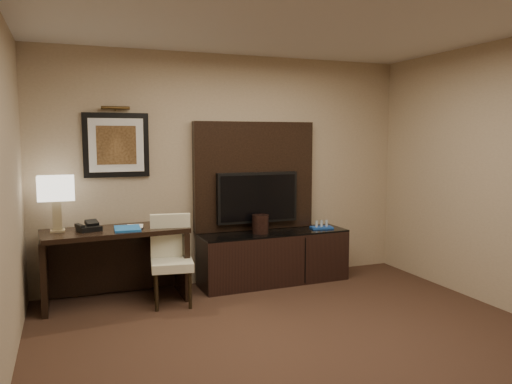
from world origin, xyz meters
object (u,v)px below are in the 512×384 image
credenza (274,257)px  minibar_tray (322,225)px  desk_chair (172,264)px  table_lamp (57,204)px  tv (257,197)px  ice_bucket (260,224)px  desk (116,265)px  desk_phone (89,226)px

credenza → minibar_tray: bearing=-1.6°
desk_chair → table_lamp: size_ratio=1.57×
tv → ice_bucket: (-0.02, -0.16, -0.29)m
credenza → desk_chair: 1.35m
desk_chair → ice_bucket: desk_chair is taller
credenza → ice_bucket: 0.45m
desk → table_lamp: size_ratio=2.62×
desk_phone → desk: bearing=-14.3°
minibar_tray → table_lamp: bearing=179.8°
desk_chair → desk_phone: (-0.79, 0.29, 0.40)m
desk_phone → desk_chair: bearing=-38.2°
desk → desk_chair: 0.61m
desk_phone → ice_bucket: desk_phone is taller
tv → desk_chair: (-1.14, -0.50, -0.58)m
tv → desk_phone: 1.95m
desk → desk_chair: (0.53, -0.31, 0.05)m
desk → credenza: (1.83, 0.05, -0.08)m
table_lamp → ice_bucket: 2.23m
tv → table_lamp: size_ratio=1.80×
tv → minibar_tray: 0.88m
table_lamp → ice_bucket: size_ratio=2.56×
table_lamp → desk_phone: (0.30, -0.08, -0.22)m
desk → desk_phone: size_ratio=6.86×
minibar_tray → credenza: bearing=-179.8°
desk → minibar_tray: bearing=-3.5°
tv → table_lamp: table_lamp is taller
desk_chair → minibar_tray: 1.98m
desk → desk_phone: (-0.26, -0.02, 0.44)m
tv → desk_chair: tv is taller
desk_chair → minibar_tray: size_ratio=3.32×
tv → desk_chair: size_ratio=1.15×
tv → table_lamp: 2.23m
desk → desk_chair: size_ratio=1.67×
desk_phone → minibar_tray: 2.73m
table_lamp → ice_bucket: (2.20, -0.03, -0.33)m
table_lamp → desk_phone: bearing=-14.5°
credenza → minibar_tray: size_ratio=6.80×
credenza → table_lamp: (-2.38, 0.01, 0.75)m
credenza → desk_phone: size_ratio=8.42×
desk_chair → ice_bucket: bearing=24.7°
credenza → table_lamp: size_ratio=3.22×
desk → minibar_tray: (2.47, 0.05, 0.27)m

